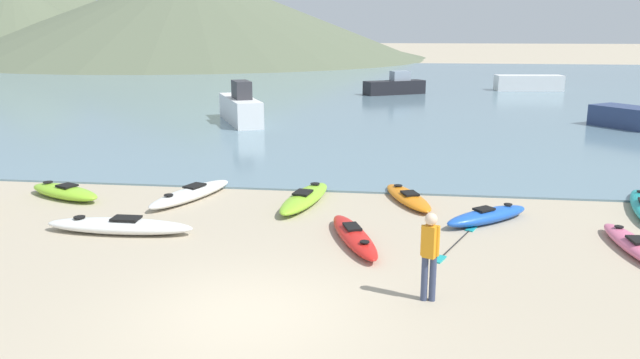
{
  "coord_description": "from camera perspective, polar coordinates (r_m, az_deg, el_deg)",
  "views": [
    {
      "loc": [
        2.48,
        -9.38,
        4.68
      ],
      "look_at": [
        0.2,
        7.68,
        0.5
      ],
      "focal_mm": 35.0,
      "sensor_mm": 36.0,
      "label": 1
    }
  ],
  "objects": [
    {
      "name": "ground_plane",
      "position": [
        10.77,
        -6.64,
        -12.19
      ],
      "size": [
        400.0,
        400.0,
        0.0
      ],
      "primitive_type": "plane",
      "color": "tan"
    },
    {
      "name": "kayak_on_sand_2",
      "position": [
        15.05,
        26.76,
        -5.38
      ],
      "size": [
        0.81,
        2.97,
        0.34
      ],
      "color": "#E5668C",
      "rests_on": "ground_plane"
    },
    {
      "name": "kayak_on_sand_3",
      "position": [
        15.95,
        15.05,
        -3.22
      ],
      "size": [
        2.41,
        2.16,
        0.4
      ],
      "color": "blue",
      "rests_on": "ground_plane"
    },
    {
      "name": "loose_paddle",
      "position": [
        14.33,
        12.37,
        -5.67
      ],
      "size": [
        1.2,
        2.65,
        0.03
      ],
      "color": "black",
      "rests_on": "ground_plane"
    },
    {
      "name": "far_hill_midleft",
      "position": [
        108.51,
        -26.18,
        12.96
      ],
      "size": [
        36.79,
        36.79,
        11.86
      ],
      "primitive_type": "cone",
      "color": "#5B664C",
      "rests_on": "ground_plane"
    },
    {
      "name": "kayak_on_sand_4",
      "position": [
        14.04,
        3.12,
        -5.18
      ],
      "size": [
        1.61,
        3.14,
        0.35
      ],
      "color": "red",
      "rests_on": "ground_plane"
    },
    {
      "name": "moored_boat_2",
      "position": [
        33.38,
        26.31,
        5.15
      ],
      "size": [
        3.31,
        3.57,
        0.99
      ],
      "color": "navy",
      "rests_on": "bay_water"
    },
    {
      "name": "far_hill_left",
      "position": [
        123.4,
        -24.86,
        13.74
      ],
      "size": [
        59.5,
        59.5,
        15.0
      ],
      "primitive_type": "cone",
      "color": "#5B664C",
      "rests_on": "ground_plane"
    },
    {
      "name": "far_hill_midright",
      "position": [
        102.05,
        -11.82,
        14.63
      ],
      "size": [
        72.26,
        72.26,
        13.84
      ],
      "primitive_type": "cone",
      "color": "#5B664C",
      "rests_on": "ground_plane"
    },
    {
      "name": "moored_boat_3",
      "position": [
        45.67,
        6.87,
        8.47
      ],
      "size": [
        4.5,
        3.38,
        1.64
      ],
      "color": "black",
      "rests_on": "bay_water"
    },
    {
      "name": "bay_water",
      "position": [
        52.82,
        4.93,
        8.55
      ],
      "size": [
        160.0,
        70.0,
        0.06
      ],
      "primitive_type": "cube",
      "color": "slate",
      "rests_on": "ground_plane"
    },
    {
      "name": "moored_boat_0",
      "position": [
        50.76,
        18.53,
        8.38
      ],
      "size": [
        5.11,
        2.09,
        1.15
      ],
      "color": "white",
      "rests_on": "bay_water"
    },
    {
      "name": "person_near_foreground",
      "position": [
        11.04,
        10.0,
        -6.46
      ],
      "size": [
        0.33,
        0.26,
        1.61
      ],
      "color": "#384260",
      "rests_on": "ground_plane"
    },
    {
      "name": "kayak_on_sand_9",
      "position": [
        17.02,
        -1.4,
        -1.69
      ],
      "size": [
        1.33,
        3.38,
        0.4
      ],
      "color": "#8CCC2D",
      "rests_on": "ground_plane"
    },
    {
      "name": "far_hill_right",
      "position": [
        108.6,
        -6.82,
        12.87
      ],
      "size": [
        60.49,
        60.49,
        6.76
      ],
      "primitive_type": "cone",
      "color": "#5B664C",
      "rests_on": "ground_plane"
    },
    {
      "name": "kayak_on_sand_0",
      "position": [
        17.85,
        -11.7,
        -1.26
      ],
      "size": [
        1.83,
        3.37,
        0.39
      ],
      "color": "white",
      "rests_on": "ground_plane"
    },
    {
      "name": "kayak_on_sand_8",
      "position": [
        15.39,
        -17.86,
        -4.05
      ],
      "size": [
        3.56,
        0.8,
        0.39
      ],
      "color": "white",
      "rests_on": "ground_plane"
    },
    {
      "name": "kayak_on_sand_1",
      "position": [
        19.04,
        -22.31,
        -1.05
      ],
      "size": [
        2.74,
        1.82,
        0.41
      ],
      "color": "#8CCC2D",
      "rests_on": "ground_plane"
    },
    {
      "name": "moored_boat_1",
      "position": [
        31.72,
        -7.3,
        6.52
      ],
      "size": [
        3.42,
        5.35,
        2.13
      ],
      "color": "white",
      "rests_on": "bay_water"
    },
    {
      "name": "kayak_on_sand_6",
      "position": [
        17.4,
        8.04,
        -1.62
      ],
      "size": [
        1.66,
        2.95,
        0.31
      ],
      "color": "orange",
      "rests_on": "ground_plane"
    }
  ]
}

